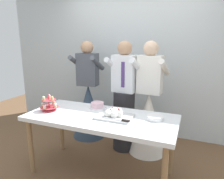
% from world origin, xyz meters
% --- Properties ---
extents(ground_plane, '(8.00, 8.00, 0.00)m').
position_xyz_m(ground_plane, '(0.00, 0.00, 0.00)').
color(ground_plane, brown).
extents(rear_wall, '(5.20, 0.10, 2.90)m').
position_xyz_m(rear_wall, '(0.00, 1.45, 1.45)').
color(rear_wall, silver).
rests_on(rear_wall, ground_plane).
extents(dessert_table, '(1.80, 0.80, 0.78)m').
position_xyz_m(dessert_table, '(0.00, 0.00, 0.70)').
color(dessert_table, silver).
rests_on(dessert_table, ground_plane).
extents(cupcake_stand, '(0.23, 0.23, 0.21)m').
position_xyz_m(cupcake_stand, '(-0.70, -0.07, 0.85)').
color(cupcake_stand, '#D83F4C').
rests_on(cupcake_stand, dessert_table).
extents(main_cake_tray, '(0.44, 0.31, 0.13)m').
position_xyz_m(main_cake_tray, '(0.18, 0.01, 0.82)').
color(main_cake_tray, silver).
rests_on(main_cake_tray, dessert_table).
extents(plate_stack, '(0.19, 0.19, 0.04)m').
position_xyz_m(plate_stack, '(0.63, 0.13, 0.80)').
color(plate_stack, white).
rests_on(plate_stack, dessert_table).
extents(round_cake, '(0.24, 0.24, 0.07)m').
position_xyz_m(round_cake, '(-0.17, 0.27, 0.81)').
color(round_cake, white).
rests_on(round_cake, dessert_table).
extents(person_groom, '(0.51, 0.54, 1.66)m').
position_xyz_m(person_groom, '(0.06, 0.70, 0.75)').
color(person_groom, '#232328').
rests_on(person_groom, ground_plane).
extents(person_bride, '(0.56, 0.56, 1.66)m').
position_xyz_m(person_bride, '(0.42, 0.75, 0.58)').
color(person_bride, white).
rests_on(person_bride, ground_plane).
extents(person_guest, '(0.56, 0.56, 1.66)m').
position_xyz_m(person_guest, '(-0.66, 0.90, 0.58)').
color(person_guest, '#334760').
rests_on(person_guest, ground_plane).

